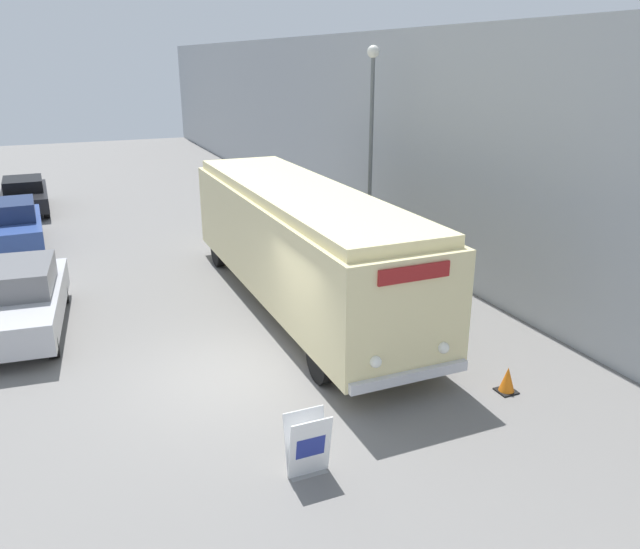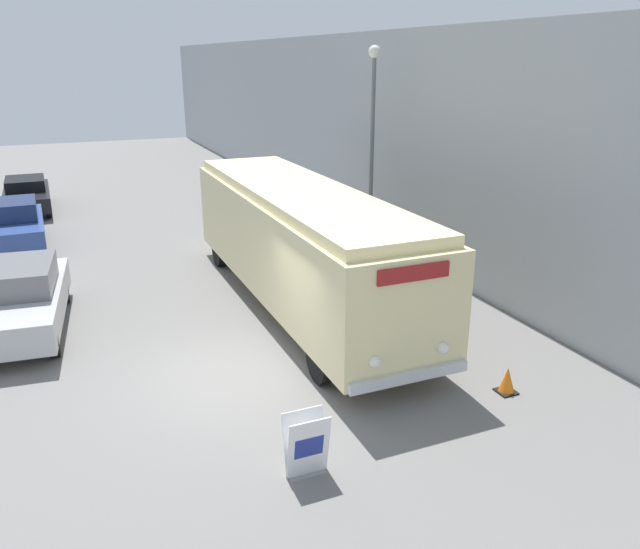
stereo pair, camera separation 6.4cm
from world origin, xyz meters
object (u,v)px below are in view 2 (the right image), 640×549
streetlamp (373,125)px  parked_car_near (20,298)px  traffic_cone (507,380)px  parked_car_mid (12,224)px  parked_car_far (27,194)px  vintage_bus (300,240)px  sign_board (307,446)px

streetlamp → parked_car_near: streetlamp is taller
streetlamp → traffic_cone: size_ratio=12.31×
parked_car_mid → parked_car_far: (0.35, 5.45, -0.08)m
parked_car_far → traffic_cone: 21.62m
vintage_bus → sign_board: (-2.45, -6.51, -1.23)m
parked_car_mid → traffic_cone: bearing=-59.3°
parked_car_near → traffic_cone: size_ratio=9.25×
streetlamp → parked_car_near: 10.74m
streetlamp → parked_car_mid: bearing=151.3°
vintage_bus → parked_car_far: bearing=115.2°
vintage_bus → streetlamp: 5.15m
parked_car_near → vintage_bus: bearing=-3.3°
sign_board → parked_car_near: bearing=118.5°
parked_car_near → streetlamp: bearing=16.3°
sign_board → parked_car_far: bearing=101.5°
vintage_bus → parked_car_near: bearing=171.2°
vintage_bus → sign_board: 7.06m
traffic_cone → parked_car_near: bearing=141.7°
parked_car_mid → parked_car_far: bearing=85.1°
sign_board → parked_car_mid: 15.83m
parked_car_mid → traffic_cone: parked_car_mid is taller
parked_car_near → parked_car_far: 13.09m
parked_car_near → parked_car_mid: parked_car_near is taller
vintage_bus → parked_car_mid: size_ratio=2.51×
streetlamp → parked_car_near: (-10.03, -1.91, -3.34)m
parked_car_near → parked_car_mid: size_ratio=1.11×
parked_car_mid → parked_car_near: bearing=-87.9°
sign_board → parked_car_far: parked_car_far is taller
streetlamp → parked_car_mid: 12.40m
parked_car_far → parked_car_near: bearing=-90.3°
parked_car_far → sign_board: bearing=-79.2°
vintage_bus → parked_car_far: (-6.64, 14.11, -1.02)m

